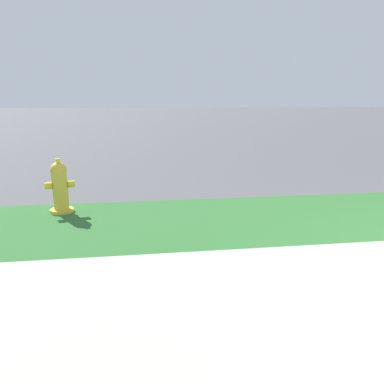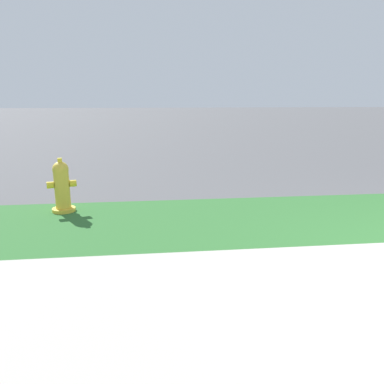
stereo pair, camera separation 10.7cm
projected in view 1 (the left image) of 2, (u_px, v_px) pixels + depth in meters
fire_hydrant_across_street at (60, 187)px, 4.98m from camera, size 0.39×0.36×0.73m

